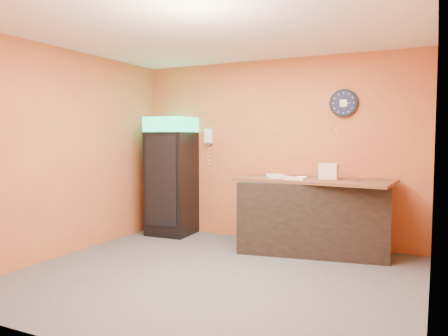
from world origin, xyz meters
The scene contains 15 objects.
floor centered at (0.00, 0.00, 0.00)m, with size 4.50×4.50×0.00m, color #47474C.
back_wall centered at (0.00, 2.00, 1.40)m, with size 4.50×0.02×2.80m, color #BC7035.
left_wall centered at (-2.25, 0.00, 1.40)m, with size 0.02×4.00×2.80m, color #BC7035.
right_wall centered at (2.25, 0.00, 1.40)m, with size 0.02×4.00×2.80m, color #BC7035.
ceiling centered at (0.00, 0.00, 2.80)m, with size 4.50×4.00×0.02m, color white.
beverage_cooler centered at (-1.65, 1.61, 0.95)m, with size 0.71×0.72×1.93m.
prep_counter centered at (0.75, 1.56, 0.50)m, with size 1.99×0.88×0.99m, color black.
wall_clock centered at (1.06, 1.97, 2.09)m, with size 0.40×0.06×0.40m.
wall_phone centered at (-1.12, 1.95, 1.63)m, with size 0.13×0.11×0.24m.
butcher_paper centered at (0.75, 1.56, 1.01)m, with size 2.12×0.93×0.04m, color brown.
sub_roll_stack centered at (0.96, 1.54, 1.14)m, with size 0.27×0.13×0.22m.
wrapped_sandwich_left centered at (0.30, 1.37, 1.05)m, with size 0.27×0.11×0.04m, color beige.
wrapped_sandwich_mid centered at (0.57, 1.27, 1.05)m, with size 0.28×0.11×0.04m, color beige.
wrapped_sandwich_right centered at (0.16, 1.64, 1.05)m, with size 0.26×0.10×0.04m, color beige.
kitchen_tool centered at (0.63, 1.64, 1.06)m, with size 0.06×0.06×0.06m, color silver.
Camera 1 is at (2.28, -4.42, 1.61)m, focal length 35.00 mm.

